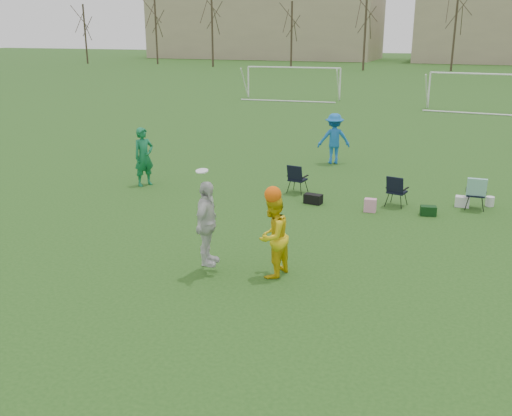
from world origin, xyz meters
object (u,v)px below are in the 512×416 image
at_px(fielder_green_near, 144,157).
at_px(goal_left, 293,74).
at_px(fielder_blue, 334,139).
at_px(center_contest, 243,230).
at_px(goal_mid, 487,81).

bearing_deg(fielder_green_near, goal_left, 34.19).
bearing_deg(fielder_blue, goal_left, -91.44).
relative_size(fielder_green_near, center_contest, 0.85).
height_order(fielder_blue, goal_mid, goal_mid).
bearing_deg(center_contest, fielder_blue, 93.64).
xyz_separation_m(fielder_green_near, fielder_blue, (5.33, 5.70, -0.00)).
relative_size(fielder_green_near, goal_left, 0.27).
distance_m(fielder_blue, goal_left, 22.61).
bearing_deg(fielder_blue, goal_mid, -129.67).
height_order(fielder_green_near, center_contest, center_contest).
xyz_separation_m(fielder_green_near, goal_left, (-2.94, 26.73, 0.91)).
relative_size(fielder_blue, goal_mid, 0.27).
relative_size(goal_left, goal_mid, 1.00).
xyz_separation_m(fielder_blue, goal_left, (-8.27, 21.03, 0.91)).
distance_m(fielder_blue, goal_mid, 19.89).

